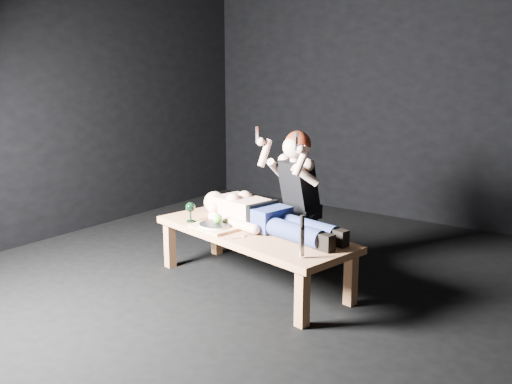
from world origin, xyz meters
TOP-DOWN VIEW (x-y plane):
  - ground at (0.00, 0.00)m, footprint 5.00×5.00m
  - back_wall at (0.00, 2.50)m, footprint 5.00×0.00m
  - table at (-0.09, -0.15)m, footprint 1.83×0.98m
  - lying_man at (-0.02, -0.05)m, footprint 1.68×0.80m
  - kneeling_woman at (0.03, 0.45)m, footprint 0.87×0.91m
  - serving_tray at (-0.36, -0.29)m, footprint 0.41×0.32m
  - plate at (-0.36, -0.29)m, footprint 0.28×0.28m
  - apple at (-0.34, -0.28)m, footprint 0.08×0.08m
  - goblet at (-0.65, -0.26)m, footprint 0.10×0.10m
  - fork_flat at (-0.54, -0.29)m, footprint 0.07×0.18m
  - knife_flat at (-0.05, -0.34)m, footprint 0.08×0.18m
  - spoon_flat at (-0.04, -0.27)m, footprint 0.04×0.18m
  - carving_knife at (0.56, -0.48)m, footprint 0.05×0.05m

SIDE VIEW (x-z plane):
  - ground at x=0.00m, z-range 0.00..0.00m
  - table at x=-0.09m, z-range 0.00..0.45m
  - fork_flat at x=-0.54m, z-range 0.45..0.46m
  - knife_flat at x=-0.05m, z-range 0.45..0.46m
  - spoon_flat at x=-0.04m, z-range 0.45..0.46m
  - serving_tray at x=-0.36m, z-range 0.45..0.47m
  - plate at x=-0.36m, z-range 0.47..0.49m
  - apple at x=-0.34m, z-range 0.49..0.57m
  - goblet at x=-0.65m, z-range 0.45..0.62m
  - lying_man at x=-0.02m, z-range 0.45..0.69m
  - carving_knife at x=0.56m, z-range 0.45..0.75m
  - kneeling_woman at x=0.03m, z-range 0.00..1.23m
  - back_wall at x=0.00m, z-range -1.00..4.00m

